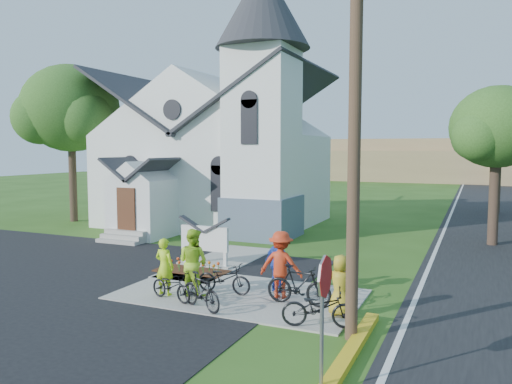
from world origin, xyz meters
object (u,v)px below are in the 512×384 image
at_px(utility_pole, 358,98).
at_px(bike_2, 224,278).
at_px(cyclist_0, 164,266).
at_px(cyclist_3, 281,265).
at_px(stop_sign, 324,295).
at_px(cyclist_2, 278,263).
at_px(bike_0, 171,286).
at_px(church_sign, 205,239).
at_px(bike_1, 201,291).
at_px(bike_4, 319,308).
at_px(bike_3, 299,285).
at_px(cyclist_4, 340,285).
at_px(cyclist_1, 193,262).

height_order(utility_pole, bike_2, utility_pole).
relative_size(utility_pole, cyclist_0, 5.98).
bearing_deg(cyclist_3, utility_pole, 135.65).
bearing_deg(cyclist_0, stop_sign, 150.47).
bearing_deg(cyclist_2, bike_0, 61.35).
bearing_deg(cyclist_3, church_sign, -37.73).
relative_size(church_sign, bike_2, 1.30).
relative_size(cyclist_0, bike_1, 1.03).
xyz_separation_m(church_sign, bike_4, (5.66, -4.40, -0.50)).
height_order(bike_1, bike_2, bike_1).
distance_m(cyclist_0, bike_3, 3.96).
bearing_deg(utility_pole, bike_4, 161.64).
xyz_separation_m(stop_sign, cyclist_3, (-2.67, 4.84, -0.77)).
xyz_separation_m(cyclist_2, cyclist_4, (2.22, -1.33, -0.07)).
distance_m(church_sign, cyclist_1, 3.72).
xyz_separation_m(cyclist_0, bike_4, (4.90, -0.74, -0.36)).
distance_m(stop_sign, cyclist_4, 4.20).
height_order(cyclist_1, cyclist_3, cyclist_1).
height_order(bike_3, cyclist_4, cyclist_4).
distance_m(cyclist_2, cyclist_4, 2.59).
distance_m(stop_sign, cyclist_1, 6.52).
bearing_deg(cyclist_0, bike_4, 174.38).
xyz_separation_m(stop_sign, bike_0, (-5.39, 3.37, -1.33)).
xyz_separation_m(cyclist_0, cyclist_1, (0.79, 0.28, 0.14)).
bearing_deg(stop_sign, cyclist_1, 141.61).
height_order(church_sign, cyclist_4, church_sign).
bearing_deg(cyclist_4, bike_2, -10.25).
height_order(utility_pole, bike_1, utility_pole).
relative_size(bike_2, cyclist_4, 1.07).
xyz_separation_m(church_sign, cyclist_0, (0.76, -3.66, -0.14)).
bearing_deg(bike_2, utility_pole, -115.42).
relative_size(church_sign, bike_1, 1.35).
bearing_deg(bike_1, stop_sign, -100.63).
bearing_deg(bike_3, church_sign, 57.54).
height_order(church_sign, bike_0, church_sign).
height_order(cyclist_0, cyclist_3, cyclist_3).
xyz_separation_m(church_sign, cyclist_2, (3.68, -2.04, -0.12)).
xyz_separation_m(utility_pole, stop_sign, (0.07, -2.70, -3.62)).
distance_m(utility_pole, stop_sign, 4.52).
xyz_separation_m(bike_2, cyclist_4, (3.62, -0.54, 0.34)).
relative_size(utility_pole, stop_sign, 4.03).
xyz_separation_m(bike_2, bike_3, (2.38, -0.16, 0.11)).
bearing_deg(bike_2, bike_3, -95.76).
distance_m(bike_1, bike_4, 3.24).
distance_m(bike_3, bike_4, 1.73).
bearing_deg(cyclist_1, bike_3, -165.12).
bearing_deg(cyclist_3, bike_4, 127.76).
height_order(cyclist_0, bike_2, cyclist_0).
bearing_deg(cyclist_1, bike_1, 137.93).
height_order(cyclist_2, cyclist_3, cyclist_3).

